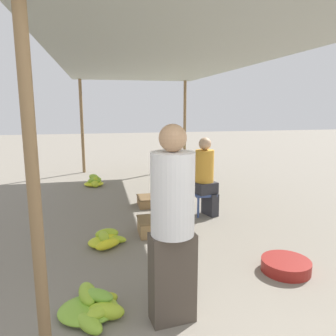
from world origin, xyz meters
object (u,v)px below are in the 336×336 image
banana_pile_left_2 (94,181)px  banana_pile_right_0 (187,183)px  stool (204,197)px  vendor_seated (205,176)px  banana_pile_left_1 (106,240)px  vendor_foreground (173,223)px  crate_near (151,201)px  basin_black (286,266)px  banana_pile_left_0 (93,307)px  crate_mid (154,226)px  banana_pile_right_1 (176,171)px

banana_pile_left_2 → banana_pile_right_0: bearing=-12.4°
banana_pile_right_0 → stool: bearing=-97.5°
vendor_seated → banana_pile_left_1: vendor_seated is taller
banana_pile_left_2 → vendor_foreground: bearing=-82.2°
banana_pile_left_1 → crate_near: banana_pile_left_1 is taller
vendor_foreground → banana_pile_right_0: 4.74m
basin_black → banana_pile_left_2: bearing=115.1°
basin_black → banana_pile_left_0: (-2.03, -0.34, 0.01)m
banana_pile_left_0 → crate_mid: crate_mid is taller
banana_pile_left_2 → banana_pile_right_0: size_ratio=1.14×
basin_black → banana_pile_right_1: banana_pile_right_1 is taller
crate_near → vendor_foreground: bearing=-95.9°
banana_pile_left_1 → banana_pile_right_0: size_ratio=0.99×
basin_black → banana_pile_left_2: banana_pile_left_2 is taller
crate_mid → vendor_seated: bearing=33.8°
vendor_seated → banana_pile_left_1: 1.94m
banana_pile_left_0 → banana_pile_right_1: size_ratio=1.08×
banana_pile_left_0 → crate_near: 3.15m
banana_pile_left_1 → crate_near: 1.76m
stool → crate_near: bearing=139.8°
vendor_foreground → banana_pile_left_2: (-0.67, 4.92, -0.74)m
banana_pile_left_0 → banana_pile_right_1: banana_pile_left_0 is taller
banana_pile_left_0 → banana_pile_right_0: bearing=64.8°
stool → basin_black: 2.03m
stool → vendor_seated: size_ratio=0.29×
basin_black → crate_near: size_ratio=1.15×
vendor_foreground → banana_pile_right_1: size_ratio=2.64×
banana_pile_left_1 → crate_near: bearing=62.1°
banana_pile_left_2 → vendor_seated: bearing=-53.1°
vendor_foreground → vendor_seated: 2.77m
crate_mid → stool: bearing=34.5°
vendor_seated → basin_black: bearing=-82.6°
banana_pile_left_1 → banana_pile_left_2: 3.29m
stool → banana_pile_left_2: 2.99m
banana_pile_left_0 → banana_pile_right_0: banana_pile_right_0 is taller
vendor_seated → banana_pile_left_0: vendor_seated is taller
crate_mid → vendor_foreground: bearing=-95.0°
vendor_seated → crate_near: (-0.80, 0.67, -0.57)m
vendor_seated → basin_black: (0.26, -1.99, -0.59)m
stool → banana_pile_right_1: (0.34, 3.34, -0.23)m
stool → banana_pile_left_1: stool is taller
vendor_foreground → banana_pile_left_0: (-0.65, 0.20, -0.77)m
banana_pile_left_2 → banana_pile_left_1: bearing=-86.9°
stool → crate_near: 1.05m
vendor_foreground → banana_pile_left_0: bearing=163.2°
banana_pile_right_0 → crate_mid: (-1.20, -2.59, 0.04)m
vendor_foreground → crate_near: (0.33, 3.19, -0.76)m
banana_pile_left_2 → stool: bearing=-53.3°
basin_black → banana_pile_right_0: 3.94m
basin_black → banana_pile_right_1: size_ratio=0.85×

